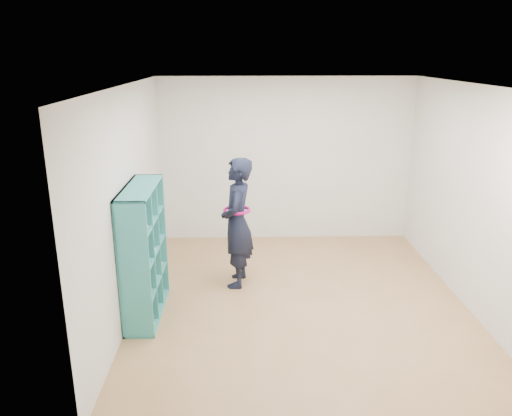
{
  "coord_description": "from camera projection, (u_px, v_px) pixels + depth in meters",
  "views": [
    {
      "loc": [
        -0.69,
        -5.53,
        2.94
      ],
      "look_at": [
        -0.53,
        0.3,
        1.12
      ],
      "focal_mm": 35.0,
      "sensor_mm": 36.0,
      "label": 1
    }
  ],
  "objects": [
    {
      "name": "floor",
      "position": [
        299.0,
        301.0,
        6.17
      ],
      "size": [
        4.5,
        4.5,
        0.0
      ],
      "primitive_type": "plane",
      "color": "#9A7646",
      "rests_on": "ground"
    },
    {
      "name": "ceiling",
      "position": [
        306.0,
        85.0,
        5.4
      ],
      "size": [
        4.5,
        4.5,
        0.0
      ],
      "primitive_type": "plane",
      "color": "white",
      "rests_on": "wall_back"
    },
    {
      "name": "wall_left",
      "position": [
        129.0,
        201.0,
        5.73
      ],
      "size": [
        0.02,
        4.5,
        2.6
      ],
      "primitive_type": "cube",
      "color": "silver",
      "rests_on": "floor"
    },
    {
      "name": "wall_right",
      "position": [
        472.0,
        199.0,
        5.84
      ],
      "size": [
        0.02,
        4.5,
        2.6
      ],
      "primitive_type": "cube",
      "color": "silver",
      "rests_on": "floor"
    },
    {
      "name": "wall_back",
      "position": [
        286.0,
        160.0,
        7.93
      ],
      "size": [
        4.0,
        0.02,
        2.6
      ],
      "primitive_type": "cube",
      "color": "silver",
      "rests_on": "floor"
    },
    {
      "name": "wall_front",
      "position": [
        338.0,
        287.0,
        3.64
      ],
      "size": [
        4.0,
        0.02,
        2.6
      ],
      "primitive_type": "cube",
      "color": "silver",
      "rests_on": "floor"
    },
    {
      "name": "bookshelf",
      "position": [
        142.0,
        254.0,
        5.67
      ],
      "size": [
        0.34,
        1.15,
        1.54
      ],
      "color": "teal",
      "rests_on": "floor"
    },
    {
      "name": "person",
      "position": [
        237.0,
        223.0,
        6.39
      ],
      "size": [
        0.47,
        0.66,
        1.7
      ],
      "rotation": [
        0.0,
        0.0,
        -1.68
      ],
      "color": "black",
      "rests_on": "floor"
    },
    {
      "name": "smartphone",
      "position": [
        227.0,
        213.0,
        6.44
      ],
      "size": [
        0.02,
        0.12,
        0.15
      ],
      "rotation": [
        0.48,
        0.0,
        0.05
      ],
      "color": "silver",
      "rests_on": "person"
    }
  ]
}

